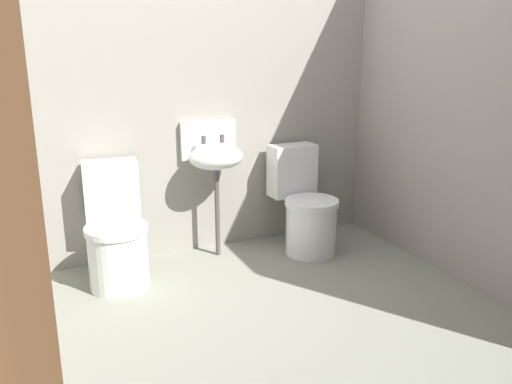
{
  "coord_description": "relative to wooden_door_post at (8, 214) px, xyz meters",
  "views": [
    {
      "loc": [
        -1.22,
        -2.44,
        1.57
      ],
      "look_at": [
        0.0,
        0.32,
        0.7
      ],
      "focal_mm": 37.62,
      "sensor_mm": 36.0,
      "label": 1
    }
  ],
  "objects": [
    {
      "name": "sink",
      "position": [
        1.3,
        2.27,
        -0.43
      ],
      "size": [
        0.42,
        0.35,
        0.99
      ],
      "color": "#54494E",
      "rests_on": "ground"
    },
    {
      "name": "toilet_left",
      "position": [
        0.54,
        2.09,
        -0.86
      ],
      "size": [
        0.44,
        0.63,
        0.78
      ],
      "rotation": [
        0.0,
        0.0,
        3.04
      ],
      "color": "white",
      "rests_on": "ground"
    },
    {
      "name": "wooden_door_post",
      "position": [
        0.0,
        0.0,
        0.0
      ],
      "size": [
        0.15,
        0.15,
        2.36
      ],
      "primitive_type": "cube",
      "color": "brown",
      "rests_on": "ground"
    },
    {
      "name": "toilet_right",
      "position": [
        1.95,
        2.09,
        -0.86
      ],
      "size": [
        0.41,
        0.6,
        0.78
      ],
      "rotation": [
        0.0,
        0.0,
        3.18
      ],
      "color": "white",
      "rests_on": "ground"
    },
    {
      "name": "wall_back",
      "position": [
        1.27,
        2.49,
        0.0
      ],
      "size": [
        3.13,
        0.1,
        2.36
      ],
      "primitive_type": "cube",
      "color": "gray",
      "rests_on": "ground"
    },
    {
      "name": "ground_plane",
      "position": [
        1.27,
        1.14,
        -1.22
      ],
      "size": [
        3.13,
        2.99,
        0.08
      ],
      "primitive_type": "cube",
      "color": "gray"
    },
    {
      "name": "wall_right",
      "position": [
        2.69,
        1.24,
        0.0
      ],
      "size": [
        0.1,
        2.79,
        2.36
      ],
      "primitive_type": "cube",
      "color": "gray",
      "rests_on": "ground"
    }
  ]
}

